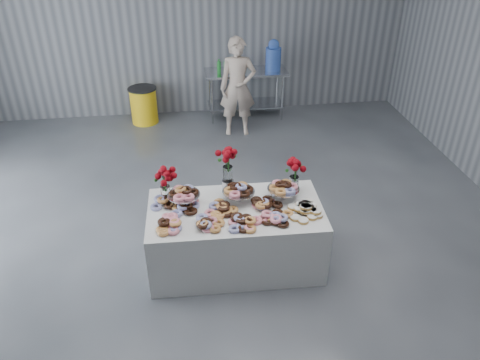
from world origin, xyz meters
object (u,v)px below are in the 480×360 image
at_px(display_table, 236,236).
at_px(water_jug, 273,56).
at_px(prep_table, 246,86).
at_px(trash_barrel, 144,105).
at_px(person, 238,87).

relative_size(display_table, water_jug, 3.43).
relative_size(display_table, prep_table, 1.27).
relative_size(water_jug, trash_barrel, 0.83).
bearing_deg(prep_table, water_jug, -0.00).
distance_m(display_table, person, 3.47).
bearing_deg(trash_barrel, person, -22.22).
distance_m(water_jug, trash_barrel, 2.53).
bearing_deg(display_table, person, 82.04).
height_order(prep_table, water_jug, water_jug).
xyz_separation_m(display_table, trash_barrel, (-1.18, 4.09, -0.04)).
relative_size(water_jug, person, 0.33).
distance_m(person, trash_barrel, 1.86).
distance_m(display_table, prep_table, 4.15).
relative_size(prep_table, person, 0.89).
height_order(water_jug, trash_barrel, water_jug).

